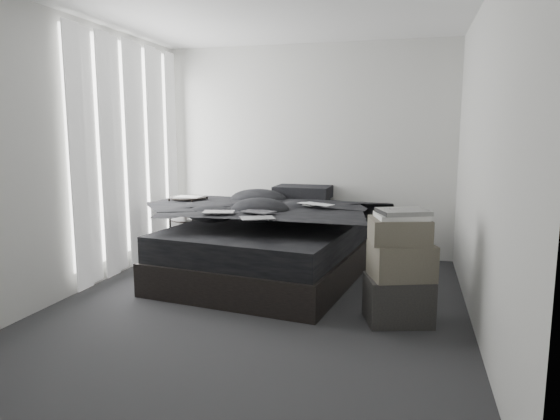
% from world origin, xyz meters
% --- Properties ---
extents(floor, '(3.60, 4.20, 0.01)m').
position_xyz_m(floor, '(0.00, 0.00, 0.00)').
color(floor, '#2B2B2D').
rests_on(floor, ground).
extents(wall_back, '(3.60, 0.01, 2.60)m').
position_xyz_m(wall_back, '(0.00, 2.10, 1.30)').
color(wall_back, silver).
rests_on(wall_back, ground).
extents(wall_front, '(3.60, 0.01, 2.60)m').
position_xyz_m(wall_front, '(0.00, -2.10, 1.30)').
color(wall_front, silver).
rests_on(wall_front, ground).
extents(wall_left, '(0.01, 4.20, 2.60)m').
position_xyz_m(wall_left, '(-1.80, 0.00, 1.30)').
color(wall_left, silver).
rests_on(wall_left, ground).
extents(wall_right, '(0.01, 4.20, 2.60)m').
position_xyz_m(wall_right, '(1.80, 0.00, 1.30)').
color(wall_right, silver).
rests_on(wall_right, ground).
extents(window_left, '(0.02, 2.00, 2.30)m').
position_xyz_m(window_left, '(-1.78, 0.90, 1.35)').
color(window_left, white).
rests_on(window_left, wall_left).
extents(curtain_left, '(0.06, 2.12, 2.48)m').
position_xyz_m(curtain_left, '(-1.73, 0.90, 1.28)').
color(curtain_left, white).
rests_on(curtain_left, wall_left).
extents(bed, '(2.10, 2.59, 0.32)m').
position_xyz_m(bed, '(-0.14, 1.00, 0.16)').
color(bed, black).
rests_on(bed, floor).
extents(mattress, '(2.02, 2.51, 0.25)m').
position_xyz_m(mattress, '(-0.14, 1.00, 0.45)').
color(mattress, black).
rests_on(mattress, bed).
extents(duvet, '(2.01, 2.24, 0.28)m').
position_xyz_m(duvet, '(-0.15, 0.95, 0.71)').
color(duvet, black).
rests_on(duvet, mattress).
extents(pillow_lower, '(0.77, 0.58, 0.16)m').
position_xyz_m(pillow_lower, '(-0.07, 1.92, 0.65)').
color(pillow_lower, black).
rests_on(pillow_lower, mattress).
extents(pillow_upper, '(0.68, 0.48, 0.15)m').
position_xyz_m(pillow_upper, '(0.00, 1.89, 0.81)').
color(pillow_upper, black).
rests_on(pillow_upper, pillow_lower).
extents(laptop, '(0.45, 0.38, 0.03)m').
position_xyz_m(laptop, '(0.30, 1.00, 0.86)').
color(laptop, silver).
rests_on(laptop, duvet).
extents(comic_a, '(0.34, 0.26, 0.01)m').
position_xyz_m(comic_a, '(-0.51, 0.42, 0.85)').
color(comic_a, black).
rests_on(comic_a, duvet).
extents(comic_b, '(0.35, 0.29, 0.01)m').
position_xyz_m(comic_b, '(-0.15, 0.54, 0.86)').
color(comic_b, black).
rests_on(comic_b, duvet).
extents(comic_c, '(0.35, 0.31, 0.01)m').
position_xyz_m(comic_c, '(-0.05, 0.18, 0.87)').
color(comic_c, black).
rests_on(comic_c, duvet).
extents(side_stand, '(0.48, 0.48, 0.77)m').
position_xyz_m(side_stand, '(-1.26, 1.32, 0.38)').
color(side_stand, black).
rests_on(side_stand, floor).
extents(papers, '(0.30, 0.23, 0.02)m').
position_xyz_m(papers, '(-1.25, 1.31, 0.78)').
color(papers, white).
rests_on(papers, side_stand).
extents(floor_books, '(0.14, 0.20, 0.14)m').
position_xyz_m(floor_books, '(-1.14, 0.94, 0.07)').
color(floor_books, black).
rests_on(floor_books, floor).
extents(box_lower, '(0.60, 0.52, 0.37)m').
position_xyz_m(box_lower, '(1.21, -0.04, 0.19)').
color(box_lower, black).
rests_on(box_lower, floor).
extents(box_mid, '(0.57, 0.52, 0.29)m').
position_xyz_m(box_mid, '(1.23, -0.05, 0.52)').
color(box_mid, '#534E42').
rests_on(box_mid, box_lower).
extents(box_upper, '(0.52, 0.46, 0.20)m').
position_xyz_m(box_upper, '(1.20, -0.04, 0.76)').
color(box_upper, '#534E42').
rests_on(box_upper, box_mid).
extents(art_book_white, '(0.46, 0.40, 0.04)m').
position_xyz_m(art_book_white, '(1.21, -0.04, 0.88)').
color(art_book_white, silver).
rests_on(art_book_white, box_upper).
extents(art_book_snake, '(0.46, 0.42, 0.04)m').
position_xyz_m(art_book_snake, '(1.23, -0.05, 0.91)').
color(art_book_snake, silver).
rests_on(art_book_snake, art_book_white).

